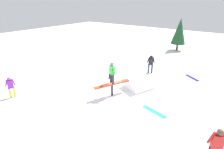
% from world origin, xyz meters
% --- Properties ---
extents(ground_plane, '(60.00, 60.00, 0.00)m').
position_xyz_m(ground_plane, '(0.00, 0.00, 0.00)').
color(ground_plane, white).
extents(rail_feature, '(2.36, 1.25, 0.83)m').
position_xyz_m(rail_feature, '(0.00, 0.00, 0.71)').
color(rail_feature, black).
rests_on(rail_feature, ground).
extents(snow_kicker_ramp, '(2.25, 2.10, 0.68)m').
position_xyz_m(snow_kicker_ramp, '(-1.99, 0.87, 0.34)').
color(snow_kicker_ramp, white).
rests_on(snow_kicker_ramp, ground).
extents(main_rider_on_rail, '(1.33, 0.81, 1.39)m').
position_xyz_m(main_rider_on_rail, '(0.00, 0.00, 1.53)').
color(main_rider_on_rail, '#E4624E').
rests_on(main_rider_on_rail, rail_feature).
extents(bystander_purple, '(0.57, 0.30, 1.35)m').
position_xyz_m(bystander_purple, '(3.87, -4.84, 0.76)').
color(bystander_purple, yellow).
rests_on(bystander_purple, ground).
extents(bystander_red, '(0.35, 0.67, 1.57)m').
position_xyz_m(bystander_red, '(1.90, 5.98, 0.88)').
color(bystander_red, black).
rests_on(bystander_red, ground).
extents(bystander_black, '(0.44, 0.60, 1.53)m').
position_xyz_m(bystander_black, '(-4.87, 0.35, 0.86)').
color(bystander_black, navy).
rests_on(bystander_black, ground).
extents(loose_snowboard_cyan, '(0.61, 1.50, 0.02)m').
position_xyz_m(loose_snowboard_cyan, '(0.10, 2.93, 0.01)').
color(loose_snowboard_cyan, '#26C1C0').
rests_on(loose_snowboard_cyan, ground).
extents(loose_snowboard_navy, '(1.00, 1.27, 0.02)m').
position_xyz_m(loose_snowboard_navy, '(-5.88, 3.44, 0.01)').
color(loose_snowboard_navy, navy).
rests_on(loose_snowboard_navy, ground).
extents(backpack_on_snow, '(0.36, 0.31, 0.34)m').
position_xyz_m(backpack_on_snow, '(-2.11, -1.65, 0.17)').
color(backpack_on_snow, black).
rests_on(backpack_on_snow, ground).
extents(pine_tree_near, '(1.65, 1.65, 3.75)m').
position_xyz_m(pine_tree_near, '(-13.43, -0.12, 2.28)').
color(pine_tree_near, '#4C331E').
rests_on(pine_tree_near, ground).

